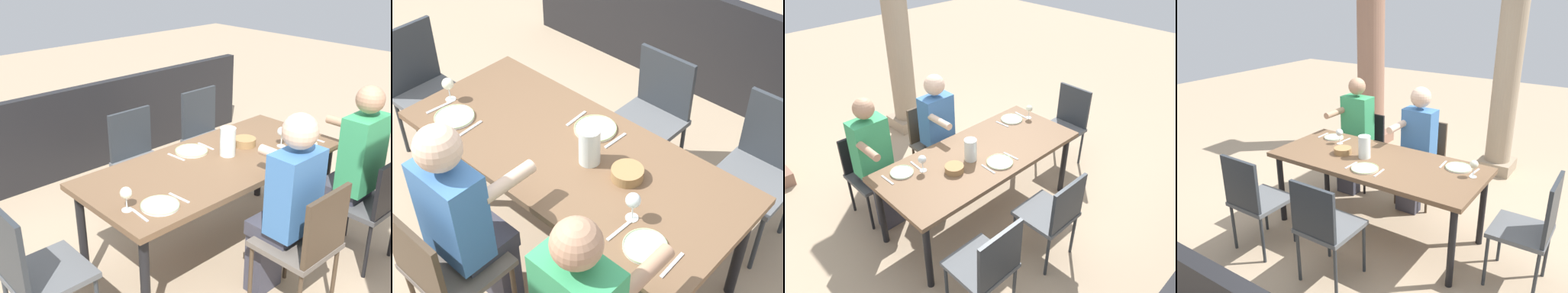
# 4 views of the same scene
# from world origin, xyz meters

# --- Properties ---
(ground_plane) EXTENTS (16.00, 16.00, 0.00)m
(ground_plane) POSITION_xyz_m (0.00, 0.00, 0.00)
(ground_plane) COLOR tan
(dining_table) EXTENTS (2.01, 0.87, 0.77)m
(dining_table) POSITION_xyz_m (0.00, 0.00, 0.70)
(dining_table) COLOR brown
(dining_table) RESTS_ON ground
(chair_west_north) EXTENTS (0.44, 0.44, 0.86)m
(chair_west_north) POSITION_xyz_m (-0.74, 0.85, 0.51)
(chair_west_north) COLOR #4F4F50
(chair_west_north) RESTS_ON ground
(chair_west_south) EXTENTS (0.44, 0.44, 0.94)m
(chair_west_south) POSITION_xyz_m (-0.74, -0.86, 0.54)
(chair_west_south) COLOR #5B5E61
(chair_west_south) RESTS_ON ground
(chair_mid_north) EXTENTS (0.44, 0.44, 0.91)m
(chair_mid_north) POSITION_xyz_m (0.06, 0.85, 0.53)
(chair_mid_north) COLOR #6A6158
(chair_mid_north) RESTS_ON ground
(chair_mid_south) EXTENTS (0.44, 0.44, 0.92)m
(chair_mid_south) POSITION_xyz_m (0.06, -0.85, 0.54)
(chair_mid_south) COLOR #5B5E61
(chair_mid_south) RESTS_ON ground
(chair_head_east) EXTENTS (0.44, 0.44, 0.97)m
(chair_head_east) POSITION_xyz_m (1.43, 0.00, 0.56)
(chair_head_east) COLOR #5B5E61
(chair_head_east) RESTS_ON ground
(diner_woman_green) EXTENTS (0.35, 0.50, 1.33)m
(diner_woman_green) POSITION_xyz_m (0.06, 0.67, 0.72)
(diner_woman_green) COLOR #3F3F4C
(diner_woman_green) RESTS_ON ground
(diner_man_white) EXTENTS (0.35, 0.49, 1.34)m
(diner_man_white) POSITION_xyz_m (-0.74, 0.67, 0.71)
(diner_man_white) COLOR #3F3F4C
(diner_man_white) RESTS_ON ground
(stone_column_centre) EXTENTS (0.42, 0.42, 3.07)m
(stone_column_centre) POSITION_xyz_m (0.54, 2.10, 1.51)
(stone_column_centre) COLOR tan
(stone_column_centre) RESTS_ON ground
(plate_0) EXTENTS (0.21, 0.21, 0.02)m
(plate_0) POSITION_xyz_m (-0.71, 0.25, 0.78)
(plate_0) COLOR white
(plate_0) RESTS_ON dining_table
(wine_glass_0) EXTENTS (0.07, 0.07, 0.16)m
(wine_glass_0) POSITION_xyz_m (-0.56, 0.15, 0.88)
(wine_glass_0) COLOR white
(wine_glass_0) RESTS_ON dining_table
(fork_0) EXTENTS (0.02, 0.17, 0.01)m
(fork_0) POSITION_xyz_m (-0.86, 0.25, 0.77)
(fork_0) COLOR silver
(fork_0) RESTS_ON dining_table
(spoon_0) EXTENTS (0.02, 0.17, 0.01)m
(spoon_0) POSITION_xyz_m (-0.56, 0.25, 0.77)
(spoon_0) COLOR silver
(spoon_0) RESTS_ON dining_table
(plate_1) EXTENTS (0.25, 0.25, 0.02)m
(plate_1) POSITION_xyz_m (0.02, -0.24, 0.78)
(plate_1) COLOR silver
(plate_1) RESTS_ON dining_table
(fork_1) EXTENTS (0.02, 0.17, 0.01)m
(fork_1) POSITION_xyz_m (-0.13, -0.24, 0.77)
(fork_1) COLOR silver
(fork_1) RESTS_ON dining_table
(spoon_1) EXTENTS (0.03, 0.17, 0.01)m
(spoon_1) POSITION_xyz_m (0.17, -0.24, 0.77)
(spoon_1) COLOR silver
(spoon_1) RESTS_ON dining_table
(plate_2) EXTENTS (0.24, 0.24, 0.02)m
(plate_2) POSITION_xyz_m (0.71, 0.24, 0.78)
(plate_2) COLOR white
(plate_2) RESTS_ON dining_table
(wine_glass_2) EXTENTS (0.07, 0.07, 0.15)m
(wine_glass_2) POSITION_xyz_m (0.88, 0.14, 0.88)
(wine_glass_2) COLOR white
(wine_glass_2) RESTS_ON dining_table
(fork_2) EXTENTS (0.03, 0.17, 0.01)m
(fork_2) POSITION_xyz_m (0.56, 0.24, 0.77)
(fork_2) COLOR silver
(fork_2) RESTS_ON dining_table
(spoon_2) EXTENTS (0.03, 0.17, 0.01)m
(spoon_2) POSITION_xyz_m (0.86, 0.24, 0.77)
(spoon_2) COLOR silver
(spoon_2) RESTS_ON dining_table
(water_pitcher) EXTENTS (0.12, 0.12, 0.21)m
(water_pitcher) POSITION_xyz_m (-0.13, -0.01, 0.86)
(water_pitcher) COLOR white
(water_pitcher) RESTS_ON dining_table
(bread_basket) EXTENTS (0.17, 0.17, 0.06)m
(bread_basket) POSITION_xyz_m (-0.36, -0.05, 0.80)
(bread_basket) COLOR #9E7547
(bread_basket) RESTS_ON dining_table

